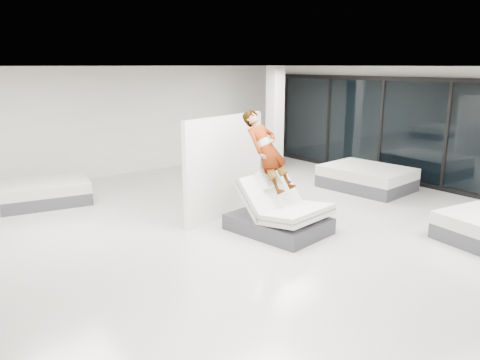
% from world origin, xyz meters
% --- Properties ---
extents(room, '(14.00, 14.04, 3.20)m').
position_xyz_m(room, '(0.00, 0.00, 1.60)').
color(room, silver).
rests_on(room, ground).
extents(hero_bed, '(1.61, 1.99, 1.22)m').
position_xyz_m(hero_bed, '(0.39, 0.29, 0.35)').
color(hero_bed, '#3A3A3F').
rests_on(hero_bed, floor).
extents(person, '(0.89, 1.80, 1.25)m').
position_xyz_m(person, '(0.34, 0.63, 1.23)').
color(person, slate).
rests_on(person, hero_bed).
extents(remote, '(0.07, 0.15, 0.08)m').
position_xyz_m(remote, '(0.61, 0.32, 1.01)').
color(remote, black).
rests_on(remote, person).
extents(divider_panel, '(2.38, 0.65, 2.20)m').
position_xyz_m(divider_panel, '(0.14, 1.80, 1.10)').
color(divider_panel, white).
rests_on(divider_panel, floor).
extents(flat_bed_right_far, '(1.82, 2.31, 0.60)m').
position_xyz_m(flat_bed_right_far, '(4.47, 1.33, 0.30)').
color(flat_bed_right_far, '#3A3A3F').
rests_on(flat_bed_right_far, floor).
extents(flat_bed_left_far, '(2.19, 1.80, 0.54)m').
position_xyz_m(flat_bed_left_far, '(-2.70, 5.22, 0.27)').
color(flat_bed_left_far, '#3A3A3F').
rests_on(flat_bed_left_far, floor).
extents(column, '(0.40, 0.40, 3.20)m').
position_xyz_m(column, '(4.00, 4.50, 1.60)').
color(column, silver).
rests_on(column, floor).
extents(storefront_glazing, '(0.12, 13.40, 2.92)m').
position_xyz_m(storefront_glazing, '(5.90, 0.00, 1.45)').
color(storefront_glazing, '#212F38').
rests_on(storefront_glazing, floor).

